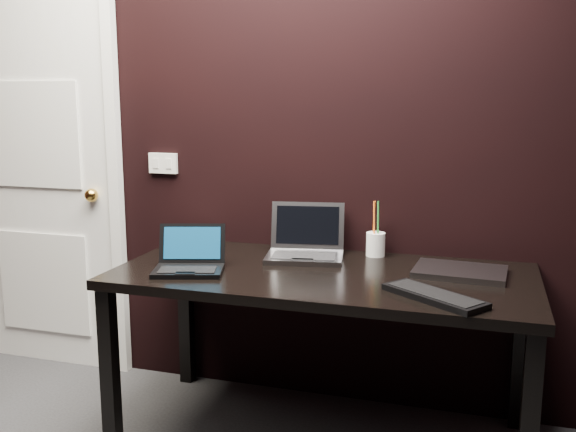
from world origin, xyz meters
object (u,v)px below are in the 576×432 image
(mobile_phone, at_px, (169,249))
(pen_cup, at_px, (376,243))
(desk, at_px, (323,290))
(netbook, at_px, (189,262))
(silver_laptop, at_px, (305,248))
(closed_laptop, at_px, (460,272))
(ext_keyboard, at_px, (434,296))
(desk_phone, at_px, (186,239))
(door, at_px, (39,174))

(mobile_phone, height_order, pen_cup, pen_cup)
(desk, distance_m, netbook, 0.56)
(desk, bearing_deg, silver_laptop, 123.28)
(silver_laptop, xyz_separation_m, closed_laptop, (0.67, -0.08, -0.03))
(netbook, distance_m, closed_laptop, 1.10)
(silver_laptop, xyz_separation_m, ext_keyboard, (0.60, -0.44, -0.03))
(silver_laptop, xyz_separation_m, pen_cup, (0.29, 0.13, 0.01))
(netbook, height_order, closed_laptop, netbook)
(desk_phone, bearing_deg, closed_laptop, -4.98)
(silver_laptop, height_order, ext_keyboard, silver_laptop)
(door, xyz_separation_m, pen_cup, (1.81, -0.05, -0.25))
(ext_keyboard, xyz_separation_m, pen_cup, (-0.30, 0.57, 0.05))
(desk_phone, height_order, pen_cup, pen_cup)
(silver_laptop, bearing_deg, pen_cup, 23.37)
(door, xyz_separation_m, mobile_phone, (0.93, -0.34, -0.27))
(pen_cup, bearing_deg, silver_laptop, -156.63)
(ext_keyboard, bearing_deg, silver_laptop, 143.51)
(desk_phone, bearing_deg, netbook, -61.92)
(door, distance_m, desk_phone, 0.97)
(silver_laptop, height_order, desk_phone, silver_laptop)
(silver_laptop, relative_size, pen_cup, 1.52)
(pen_cup, bearing_deg, mobile_phone, -161.77)
(door, distance_m, mobile_phone, 1.03)
(desk, height_order, desk_phone, desk_phone)
(desk, bearing_deg, pen_cup, 63.71)
(door, xyz_separation_m, desk, (1.65, -0.38, -0.38))
(desk, xyz_separation_m, netbook, (-0.53, -0.15, 0.11))
(silver_laptop, relative_size, closed_laptop, 1.01)
(door, bearing_deg, silver_laptop, -6.58)
(desk, relative_size, closed_laptop, 4.54)
(pen_cup, bearing_deg, netbook, -145.08)
(ext_keyboard, bearing_deg, pen_cup, 118.12)
(pen_cup, bearing_deg, closed_laptop, -29.10)
(closed_laptop, xyz_separation_m, desk_phone, (-1.27, 0.11, 0.03))
(desk, relative_size, desk_phone, 7.37)
(silver_laptop, bearing_deg, desk_phone, 177.41)
(door, relative_size, netbook, 6.36)
(door, relative_size, mobile_phone, 22.35)
(desk, relative_size, ext_keyboard, 4.33)
(desk, bearing_deg, door, 167.18)
(pen_cup, bearing_deg, desk, -116.29)
(netbook, distance_m, pen_cup, 0.84)
(netbook, relative_size, silver_laptop, 0.88)
(closed_laptop, bearing_deg, ext_keyboard, -101.74)
(mobile_phone, bearing_deg, pen_cup, 18.23)
(ext_keyboard, bearing_deg, desk_phone, 158.60)
(pen_cup, bearing_deg, door, 178.46)
(door, distance_m, netbook, 1.27)
(ext_keyboard, height_order, closed_laptop, same)
(netbook, distance_m, silver_laptop, 0.53)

